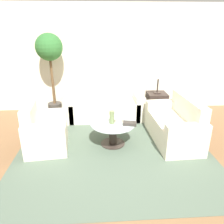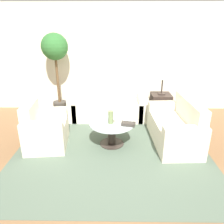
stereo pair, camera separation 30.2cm
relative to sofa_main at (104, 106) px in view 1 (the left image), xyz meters
name	(u,v)px [view 1 (the left image)]	position (x,y,z in m)	size (l,w,h in m)	color
ground_plane	(117,165)	(0.13, -2.02, -0.29)	(14.00, 14.00, 0.00)	brown
wall_back	(108,59)	(0.13, 0.64, 1.01)	(10.00, 0.06, 2.60)	beige
rug	(113,144)	(0.11, -1.33, -0.29)	(3.38, 3.52, 0.01)	#4C5B4C
sofa_main	(104,106)	(0.00, 0.00, 0.00)	(1.80, 0.76, 0.86)	beige
armchair	(44,133)	(-1.13, -1.38, 0.00)	(0.79, 0.93, 0.83)	beige
loveseat	(176,126)	(1.33, -1.24, 0.00)	(0.79, 1.45, 0.84)	beige
coffee_table	(113,131)	(0.11, -1.33, -0.01)	(0.82, 0.82, 0.43)	#332823
side_table	(156,105)	(1.25, -0.06, 0.01)	(0.45, 0.45, 0.60)	#332823
table_lamp	(159,72)	(1.25, -0.06, 0.81)	(0.37, 0.37, 0.65)	#332823
potted_plant	(50,56)	(-1.22, 0.21, 1.15)	(0.61, 0.61, 1.94)	#3D3833
vase	(112,117)	(0.09, -1.35, 0.26)	(0.09, 0.09, 0.24)	#6B7A4C
bowl	(118,120)	(0.22, -1.27, 0.17)	(0.19, 0.19, 0.06)	beige
book_stack	(130,123)	(0.41, -1.43, 0.17)	(0.26, 0.18, 0.06)	#38332D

